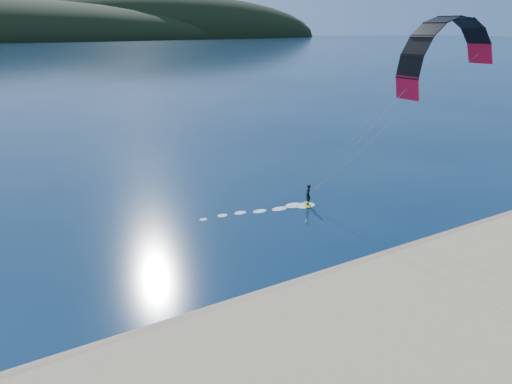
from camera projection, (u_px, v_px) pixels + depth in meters
ground at (272, 359)px, 23.19m from camera, size 1800.00×1800.00×0.00m
wet_sand at (231, 313)px, 26.83m from camera, size 220.00×2.50×0.10m
kitesurfer_near at (440, 78)px, 37.76m from camera, size 24.13×9.83×16.39m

